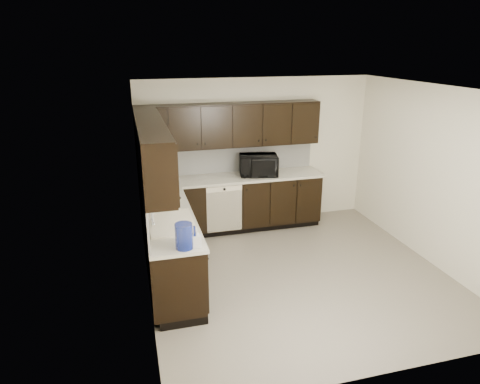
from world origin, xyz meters
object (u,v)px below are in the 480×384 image
object	(u,v)px
microwave	(259,165)
storage_bin	(162,183)
blue_pitcher	(184,236)
toaster_oven	(155,176)
sink	(172,228)

from	to	relation	value
microwave	storage_bin	bearing A→B (deg)	-157.85
microwave	blue_pitcher	bearing A→B (deg)	-112.48
toaster_oven	blue_pitcher	bearing A→B (deg)	-73.56
microwave	toaster_oven	xyz separation A→B (m)	(-1.70, 0.04, -0.07)
blue_pitcher	toaster_oven	bearing A→B (deg)	72.43
sink	microwave	xyz separation A→B (m)	(1.63, 1.68, 0.23)
storage_bin	blue_pitcher	size ratio (longest dim) A/B	1.71
microwave	toaster_oven	bearing A→B (deg)	-170.50
toaster_oven	storage_bin	bearing A→B (deg)	-64.95
storage_bin	blue_pitcher	world-z (taller)	blue_pitcher
sink	toaster_oven	distance (m)	1.74
sink	blue_pitcher	bearing A→B (deg)	-84.86
sink	storage_bin	size ratio (longest dim) A/B	1.70
storage_bin	toaster_oven	bearing A→B (deg)	101.72
storage_bin	blue_pitcher	distance (m)	2.05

